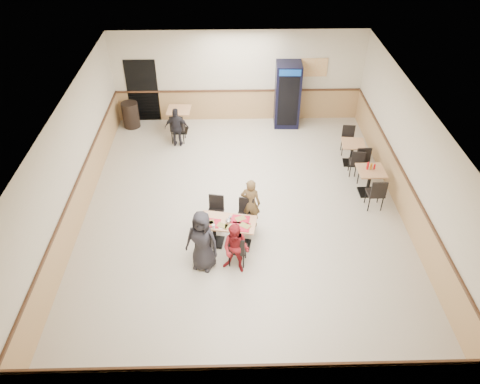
{
  "coord_description": "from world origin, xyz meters",
  "views": [
    {
      "loc": [
        -0.29,
        -9.12,
        7.61
      ],
      "look_at": [
        -0.08,
        -0.5,
        1.05
      ],
      "focal_mm": 35.0,
      "sensor_mm": 36.0,
      "label": 1
    }
  ],
  "objects_px": {
    "diner_woman_left": "(202,241)",
    "lone_diner": "(177,127)",
    "main_table": "(228,229)",
    "diner_man_opposite": "(250,203)",
    "trash_bin": "(131,115)",
    "side_table_near": "(370,178)",
    "side_table_far": "(352,150)",
    "pepsi_cooler": "(287,95)",
    "diner_woman_right": "(236,249)",
    "back_table": "(179,117)"
  },
  "relations": [
    {
      "from": "pepsi_cooler",
      "to": "lone_diner",
      "type": "bearing_deg",
      "value": -157.68
    },
    {
      "from": "side_table_near",
      "to": "pepsi_cooler",
      "type": "distance_m",
      "value": 4.27
    },
    {
      "from": "main_table",
      "to": "diner_man_opposite",
      "type": "bearing_deg",
      "value": 62.1
    },
    {
      "from": "diner_woman_left",
      "to": "pepsi_cooler",
      "type": "bearing_deg",
      "value": 88.27
    },
    {
      "from": "main_table",
      "to": "side_table_far",
      "type": "height_order",
      "value": "side_table_far"
    },
    {
      "from": "lone_diner",
      "to": "pepsi_cooler",
      "type": "relative_size",
      "value": 0.6
    },
    {
      "from": "diner_woman_left",
      "to": "side_table_near",
      "type": "distance_m",
      "value": 4.99
    },
    {
      "from": "lone_diner",
      "to": "pepsi_cooler",
      "type": "xyz_separation_m",
      "value": [
        3.46,
        1.27,
        0.42
      ]
    },
    {
      "from": "diner_man_opposite",
      "to": "pepsi_cooler",
      "type": "relative_size",
      "value": 0.64
    },
    {
      "from": "diner_man_opposite",
      "to": "trash_bin",
      "type": "bearing_deg",
      "value": -39.05
    },
    {
      "from": "main_table",
      "to": "lone_diner",
      "type": "distance_m",
      "value": 4.7
    },
    {
      "from": "diner_woman_right",
      "to": "diner_man_opposite",
      "type": "distance_m",
      "value": 1.55
    },
    {
      "from": "diner_man_opposite",
      "to": "side_table_near",
      "type": "xyz_separation_m",
      "value": [
        3.19,
        1.2,
        -0.17
      ]
    },
    {
      "from": "diner_woman_left",
      "to": "back_table",
      "type": "bearing_deg",
      "value": 118.68
    },
    {
      "from": "side_table_far",
      "to": "trash_bin",
      "type": "xyz_separation_m",
      "value": [
        -6.72,
        2.36,
        -0.04
      ]
    },
    {
      "from": "diner_man_opposite",
      "to": "diner_woman_left",
      "type": "bearing_deg",
      "value": 66.0
    },
    {
      "from": "main_table",
      "to": "trash_bin",
      "type": "bearing_deg",
      "value": 129.55
    },
    {
      "from": "pepsi_cooler",
      "to": "side_table_near",
      "type": "bearing_deg",
      "value": -62.78
    },
    {
      "from": "diner_woman_left",
      "to": "lone_diner",
      "type": "xyz_separation_m",
      "value": [
        -0.97,
        5.13,
        -0.13
      ]
    },
    {
      "from": "side_table_far",
      "to": "diner_man_opposite",
      "type": "bearing_deg",
      "value": -139.14
    },
    {
      "from": "diner_man_opposite",
      "to": "lone_diner",
      "type": "xyz_separation_m",
      "value": [
        -2.07,
        3.76,
        -0.04
      ]
    },
    {
      "from": "main_table",
      "to": "diner_man_opposite",
      "type": "height_order",
      "value": "diner_man_opposite"
    },
    {
      "from": "side_table_far",
      "to": "diner_woman_right",
      "type": "bearing_deg",
      "value": -129.56
    },
    {
      "from": "main_table",
      "to": "pepsi_cooler",
      "type": "height_order",
      "value": "pepsi_cooler"
    },
    {
      "from": "main_table",
      "to": "trash_bin",
      "type": "distance_m",
      "value": 6.48
    },
    {
      "from": "main_table",
      "to": "back_table",
      "type": "relative_size",
      "value": 1.77
    },
    {
      "from": "side_table_near",
      "to": "pepsi_cooler",
      "type": "xyz_separation_m",
      "value": [
        -1.79,
        3.83,
        0.55
      ]
    },
    {
      "from": "diner_man_opposite",
      "to": "side_table_near",
      "type": "height_order",
      "value": "diner_man_opposite"
    },
    {
      "from": "back_table",
      "to": "main_table",
      "type": "bearing_deg",
      "value": -74.06
    },
    {
      "from": "pepsi_cooler",
      "to": "trash_bin",
      "type": "bearing_deg",
      "value": -177.38
    },
    {
      "from": "main_table",
      "to": "diner_woman_left",
      "type": "relative_size",
      "value": 0.91
    },
    {
      "from": "diner_woman_right",
      "to": "back_table",
      "type": "bearing_deg",
      "value": 127.66
    },
    {
      "from": "main_table",
      "to": "lone_diner",
      "type": "xyz_separation_m",
      "value": [
        -1.52,
        4.44,
        0.17
      ]
    },
    {
      "from": "diner_woman_left",
      "to": "back_table",
      "type": "distance_m",
      "value": 6.09
    },
    {
      "from": "diner_woman_left",
      "to": "side_table_near",
      "type": "xyz_separation_m",
      "value": [
        4.28,
        2.57,
        -0.26
      ]
    },
    {
      "from": "main_table",
      "to": "side_table_far",
      "type": "bearing_deg",
      "value": 53.38
    },
    {
      "from": "diner_woman_left",
      "to": "diner_man_opposite",
      "type": "relative_size",
      "value": 1.13
    },
    {
      "from": "diner_woman_left",
      "to": "lone_diner",
      "type": "distance_m",
      "value": 5.22
    },
    {
      "from": "side_table_far",
      "to": "trash_bin",
      "type": "distance_m",
      "value": 7.12
    },
    {
      "from": "back_table",
      "to": "trash_bin",
      "type": "relative_size",
      "value": 0.92
    },
    {
      "from": "lone_diner",
      "to": "side_table_far",
      "type": "distance_m",
      "value": 5.23
    },
    {
      "from": "diner_woman_left",
      "to": "side_table_near",
      "type": "bearing_deg",
      "value": 50.44
    },
    {
      "from": "main_table",
      "to": "diner_woman_left",
      "type": "bearing_deg",
      "value": -117.9
    },
    {
      "from": "side_table_far",
      "to": "pepsi_cooler",
      "type": "height_order",
      "value": "pepsi_cooler"
    },
    {
      "from": "lone_diner",
      "to": "diner_man_opposite",
      "type": "bearing_deg",
      "value": 123.07
    },
    {
      "from": "pepsi_cooler",
      "to": "main_table",
      "type": "bearing_deg",
      "value": -106.58
    },
    {
      "from": "diner_woman_right",
      "to": "side_table_far",
      "type": "xyz_separation_m",
      "value": [
        3.41,
        4.13,
        -0.17
      ]
    },
    {
      "from": "side_table_near",
      "to": "trash_bin",
      "type": "height_order",
      "value": "trash_bin"
    },
    {
      "from": "lone_diner",
      "to": "pepsi_cooler",
      "type": "distance_m",
      "value": 3.71
    },
    {
      "from": "diner_woman_left",
      "to": "trash_bin",
      "type": "bearing_deg",
      "value": 131.62
    }
  ]
}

